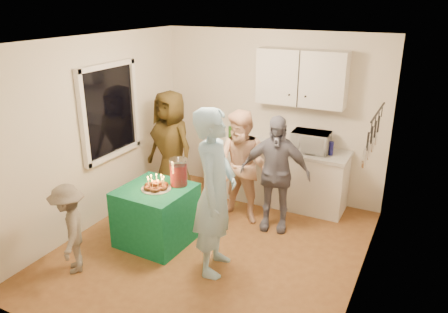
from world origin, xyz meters
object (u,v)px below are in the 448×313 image
at_px(microwave, 311,142).
at_px(party_table, 156,215).
at_px(counter, 274,175).
at_px(punch_jar, 179,173).
at_px(woman_back_right, 275,174).
at_px(child_near_left, 70,229).
at_px(woman_back_center, 242,168).
at_px(man_birthday, 215,193).
at_px(woman_back_left, 171,147).

relative_size(microwave, party_table, 0.64).
relative_size(counter, punch_jar, 6.47).
height_order(punch_jar, woman_back_right, woman_back_right).
distance_m(punch_jar, child_near_left, 1.46).
relative_size(woman_back_center, woman_back_right, 1.00).
bearing_deg(man_birthday, woman_back_center, -1.60).
xyz_separation_m(punch_jar, man_birthday, (0.75, -0.43, 0.05)).
distance_m(counter, woman_back_left, 1.66).
bearing_deg(man_birthday, child_near_left, 106.36).
bearing_deg(woman_back_center, child_near_left, -118.66).
relative_size(punch_jar, woman_back_right, 0.21).
xyz_separation_m(party_table, woman_back_right, (1.23, 1.04, 0.43)).
bearing_deg(party_table, counter, 63.17).
bearing_deg(counter, woman_back_right, -69.92).
height_order(counter, woman_back_center, woman_back_center).
bearing_deg(woman_back_center, counter, 80.81).
xyz_separation_m(counter, punch_jar, (-0.72, -1.62, 0.50)).
relative_size(party_table, woman_back_right, 0.53).
distance_m(party_table, woman_back_left, 1.40).
relative_size(woman_back_center, child_near_left, 1.49).
relative_size(punch_jar, woman_back_center, 0.21).
bearing_deg(microwave, woman_back_center, -133.73).
xyz_separation_m(man_birthday, child_near_left, (-1.48, -0.78, -0.44)).
bearing_deg(counter, child_near_left, -116.99).
bearing_deg(woman_back_center, punch_jar, -120.32).
xyz_separation_m(microwave, party_table, (-1.48, -1.85, -0.68)).
height_order(punch_jar, woman_back_center, woman_back_center).
xyz_separation_m(woman_back_right, child_near_left, (-1.74, -2.02, -0.27)).
bearing_deg(microwave, punch_jar, -130.03).
height_order(party_table, man_birthday, man_birthday).
distance_m(man_birthday, woman_back_right, 1.27).
xyz_separation_m(counter, woman_back_right, (0.30, -0.81, 0.38)).
bearing_deg(woman_back_right, child_near_left, -142.35).
bearing_deg(child_near_left, woman_back_right, 98.53).
bearing_deg(microwave, woman_back_right, -108.99).
xyz_separation_m(woman_back_center, child_near_left, (-1.26, -2.01, -0.27)).
bearing_deg(woman_back_right, counter, 98.48).
distance_m(party_table, punch_jar, 0.64).
distance_m(woman_back_left, woman_back_center, 1.29).
bearing_deg(child_near_left, man_birthday, 77.26).
distance_m(party_table, woman_back_right, 1.67).
xyz_separation_m(microwave, woman_back_right, (-0.25, -0.81, -0.25)).
bearing_deg(microwave, counter, 177.85).
xyz_separation_m(party_table, child_near_left, (-0.51, -0.98, 0.16)).
relative_size(counter, man_birthday, 1.12).
bearing_deg(child_near_left, woman_back_center, 107.25).
height_order(man_birthday, woman_back_center, man_birthday).
distance_m(counter, child_near_left, 3.18).
bearing_deg(woman_back_left, child_near_left, -75.65).
distance_m(microwave, woman_back_left, 2.12).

